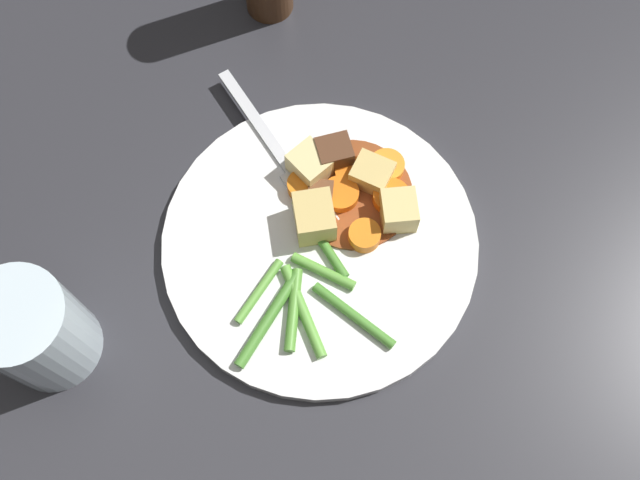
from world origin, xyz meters
name	(u,v)px	position (x,y,z in m)	size (l,w,h in m)	color
ground_plane	(320,245)	(0.00, 0.00, 0.00)	(3.00, 3.00, 0.00)	#2D2D33
dinner_plate	(320,243)	(0.00, 0.00, 0.01)	(0.26, 0.26, 0.01)	white
stew_sauce	(353,194)	(0.05, -0.01, 0.01)	(0.10, 0.10, 0.00)	brown
carrot_slice_0	(364,236)	(0.02, -0.03, 0.02)	(0.03, 0.03, 0.01)	orange
carrot_slice_1	(341,195)	(0.04, 0.00, 0.02)	(0.03, 0.03, 0.01)	orange
carrot_slice_2	(303,186)	(0.04, 0.03, 0.02)	(0.03, 0.03, 0.01)	orange
carrot_slice_3	(351,173)	(0.06, 0.00, 0.02)	(0.03, 0.03, 0.01)	orange
carrot_slice_4	(391,198)	(0.06, -0.04, 0.02)	(0.03, 0.03, 0.01)	orange
carrot_slice_5	(387,167)	(0.08, -0.02, 0.02)	(0.03, 0.03, 0.01)	orange
potato_chunk_0	(314,217)	(0.01, 0.01, 0.03)	(0.04, 0.03, 0.03)	#DBBC6B
potato_chunk_1	(372,174)	(0.07, -0.02, 0.02)	(0.03, 0.03, 0.02)	#DBBC6B
potato_chunk_2	(399,211)	(0.04, -0.05, 0.03)	(0.03, 0.03, 0.03)	#E5CC7A
potato_chunk_3	(310,165)	(0.05, 0.03, 0.03)	(0.03, 0.03, 0.03)	#EAD68C
meat_chunk_0	(334,155)	(0.07, 0.02, 0.03)	(0.03, 0.03, 0.03)	#56331E
meat_chunk_1	(320,193)	(0.04, 0.02, 0.02)	(0.02, 0.02, 0.02)	brown
green_bean_0	(323,271)	(-0.02, -0.01, 0.02)	(0.01, 0.01, 0.05)	#66AD42
green_bean_1	(293,310)	(-0.06, -0.01, 0.02)	(0.01, 0.01, 0.07)	#599E38
green_bean_2	(316,235)	(0.00, 0.00, 0.02)	(0.01, 0.01, 0.08)	#4C8E33
green_bean_3	(259,291)	(-0.06, 0.03, 0.02)	(0.01, 0.01, 0.06)	#66AD42
green_bean_4	(354,315)	(-0.05, -0.05, 0.02)	(0.01, 0.01, 0.08)	#4C8E33
green_bean_5	(303,311)	(-0.06, -0.01, 0.02)	(0.01, 0.01, 0.08)	#66AD42
green_bean_6	(268,319)	(-0.08, 0.01, 0.02)	(0.01, 0.01, 0.08)	#4C8E33
fork	(278,152)	(0.06, 0.07, 0.01)	(0.11, 0.15, 0.00)	silver
water_glass	(35,331)	(-0.16, 0.15, 0.05)	(0.07, 0.07, 0.09)	silver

